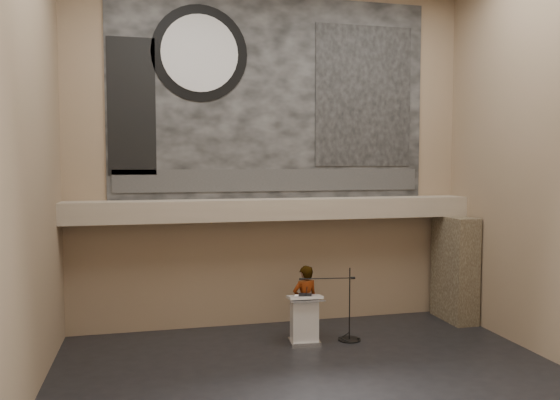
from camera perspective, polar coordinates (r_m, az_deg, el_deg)
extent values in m
plane|color=black|center=(10.67, 4.22, -18.59)|extent=(10.00, 10.00, 0.00)
cube|color=#877156|center=(13.73, -0.78, 4.60)|extent=(10.00, 0.02, 8.50)
cube|color=#877156|center=(6.18, 15.81, 5.36)|extent=(10.00, 0.02, 8.50)
cube|color=#877156|center=(9.60, -25.48, 4.54)|extent=(0.02, 8.00, 8.50)
cube|color=#877156|center=(12.35, 27.09, 4.26)|extent=(0.02, 8.00, 8.50)
cube|color=gray|center=(13.38, -0.40, -0.96)|extent=(10.00, 0.80, 0.50)
cylinder|color=#B2893D|center=(13.09, -7.19, -2.32)|extent=(0.04, 0.04, 0.06)
cylinder|color=#B2893D|center=(13.91, 7.30, -1.96)|extent=(0.04, 0.04, 0.06)
cube|color=black|center=(13.79, -0.76, 10.63)|extent=(8.00, 0.05, 5.00)
cube|color=#2D2D2D|center=(13.66, -0.71, 2.08)|extent=(7.76, 0.02, 0.55)
cylinder|color=black|center=(13.63, -8.38, 14.93)|extent=(2.30, 0.02, 2.30)
cylinder|color=silver|center=(13.61, -8.38, 14.94)|extent=(1.84, 0.02, 1.84)
cube|color=black|center=(14.48, 8.75, 10.66)|extent=(2.60, 0.02, 3.60)
cube|color=black|center=(13.39, -15.26, 9.41)|extent=(1.10, 0.02, 3.20)
cube|color=#443929|center=(14.95, 17.79, -6.83)|extent=(0.60, 1.40, 2.70)
cube|color=silver|center=(12.76, 2.55, -14.57)|extent=(0.70, 0.55, 0.08)
cube|color=silver|center=(12.61, 2.56, -12.32)|extent=(0.61, 0.45, 0.96)
cube|color=silver|center=(12.46, 2.59, -10.10)|extent=(0.79, 0.58, 0.13)
cube|color=black|center=(12.44, 2.64, -9.89)|extent=(0.35, 0.31, 0.04)
cube|color=white|center=(12.40, 1.97, -10.00)|extent=(0.29, 0.33, 0.00)
imported|color=silver|center=(12.91, 2.64, -10.58)|extent=(0.69, 0.52, 1.71)
cylinder|color=black|center=(13.09, 7.25, -14.25)|extent=(0.52, 0.52, 0.02)
cylinder|color=black|center=(12.85, 7.28, -10.73)|extent=(0.03, 0.03, 1.69)
cylinder|color=black|center=(12.60, 4.84, -8.17)|extent=(1.21, 0.19, 0.02)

